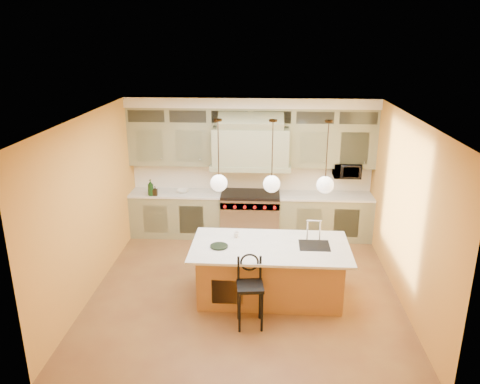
# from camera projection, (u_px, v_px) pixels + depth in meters

# --- Properties ---
(floor) EXTENTS (5.00, 5.00, 0.00)m
(floor) POSITION_uv_depth(u_px,v_px,m) (245.00, 287.00, 7.92)
(floor) COLOR brown
(floor) RESTS_ON ground
(ceiling) EXTENTS (5.00, 5.00, 0.00)m
(ceiling) POSITION_uv_depth(u_px,v_px,m) (246.00, 116.00, 6.99)
(ceiling) COLOR white
(ceiling) RESTS_ON wall_back
(wall_back) EXTENTS (5.00, 0.00, 5.00)m
(wall_back) POSITION_uv_depth(u_px,v_px,m) (251.00, 165.00, 9.82)
(wall_back) COLOR gold
(wall_back) RESTS_ON ground
(wall_front) EXTENTS (5.00, 0.00, 5.00)m
(wall_front) POSITION_uv_depth(u_px,v_px,m) (235.00, 287.00, 5.09)
(wall_front) COLOR gold
(wall_front) RESTS_ON ground
(wall_left) EXTENTS (0.00, 5.00, 5.00)m
(wall_left) POSITION_uv_depth(u_px,v_px,m) (92.00, 204.00, 7.59)
(wall_left) COLOR gold
(wall_left) RESTS_ON ground
(wall_right) EXTENTS (0.00, 5.00, 5.00)m
(wall_right) POSITION_uv_depth(u_px,v_px,m) (405.00, 210.00, 7.32)
(wall_right) COLOR gold
(wall_right) RESTS_ON ground
(back_cabinetry) EXTENTS (5.00, 0.77, 2.90)m
(back_cabinetry) POSITION_uv_depth(u_px,v_px,m) (251.00, 170.00, 9.57)
(back_cabinetry) COLOR gray
(back_cabinetry) RESTS_ON floor
(range) EXTENTS (1.20, 0.74, 0.96)m
(range) POSITION_uv_depth(u_px,v_px,m) (250.00, 214.00, 9.79)
(range) COLOR silver
(range) RESTS_ON floor
(kitchen_island) EXTENTS (2.49, 1.33, 1.35)m
(kitchen_island) POSITION_uv_depth(u_px,v_px,m) (270.00, 270.00, 7.50)
(kitchen_island) COLOR #A4753A
(kitchen_island) RESTS_ON floor
(counter_stool) EXTENTS (0.41, 0.41, 1.08)m
(counter_stool) POSITION_uv_depth(u_px,v_px,m) (250.00, 287.00, 6.72)
(counter_stool) COLOR black
(counter_stool) RESTS_ON floor
(microwave) EXTENTS (0.54, 0.37, 0.30)m
(microwave) POSITION_uv_depth(u_px,v_px,m) (347.00, 170.00, 9.48)
(microwave) COLOR black
(microwave) RESTS_ON back_cabinetry
(oil_bottle_a) EXTENTS (0.14, 0.14, 0.34)m
(oil_bottle_a) POSITION_uv_depth(u_px,v_px,m) (151.00, 188.00, 9.49)
(oil_bottle_a) COLOR #143414
(oil_bottle_a) RESTS_ON back_cabinetry
(oil_bottle_b) EXTENTS (0.09, 0.09, 0.20)m
(oil_bottle_b) POSITION_uv_depth(u_px,v_px,m) (155.00, 191.00, 9.51)
(oil_bottle_b) COLOR black
(oil_bottle_b) RESTS_ON back_cabinetry
(fruit_bowl) EXTENTS (0.26, 0.26, 0.06)m
(fruit_bowl) POSITION_uv_depth(u_px,v_px,m) (183.00, 191.00, 9.72)
(fruit_bowl) COLOR silver
(fruit_bowl) RESTS_ON back_cabinetry
(cup) EXTENTS (0.10, 0.10, 0.09)m
(cup) POSITION_uv_depth(u_px,v_px,m) (236.00, 235.00, 7.61)
(cup) COLOR white
(cup) RESTS_ON kitchen_island
(pendant_left) EXTENTS (0.26, 0.26, 1.11)m
(pendant_left) POSITION_uv_depth(u_px,v_px,m) (219.00, 181.00, 7.08)
(pendant_left) COLOR #2D2319
(pendant_left) RESTS_ON ceiling
(pendant_center) EXTENTS (0.26, 0.26, 1.11)m
(pendant_center) POSITION_uv_depth(u_px,v_px,m) (272.00, 182.00, 7.04)
(pendant_center) COLOR #2D2319
(pendant_center) RESTS_ON ceiling
(pendant_right) EXTENTS (0.26, 0.26, 1.11)m
(pendant_right) POSITION_uv_depth(u_px,v_px,m) (325.00, 183.00, 6.99)
(pendant_right) COLOR #2D2319
(pendant_right) RESTS_ON ceiling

